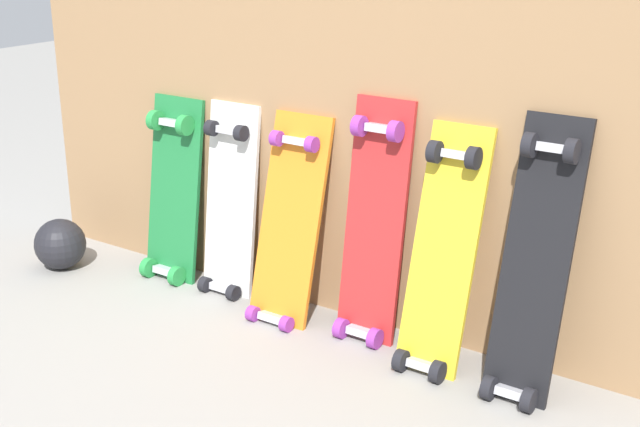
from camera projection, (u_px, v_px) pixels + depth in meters
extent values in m
plane|color=gray|center=(332.00, 317.00, 2.87)|extent=(12.00, 12.00, 0.00)
cube|color=#99724C|center=(346.00, 86.00, 2.68)|extent=(2.65, 0.04, 1.52)
cube|color=#1E7238|center=(174.00, 197.00, 3.12)|extent=(0.23, 0.12, 0.72)
cube|color=#B7B7BF|center=(166.00, 271.00, 3.16)|extent=(0.10, 0.04, 0.03)
cube|color=#B7B7BF|center=(173.00, 123.00, 3.04)|extent=(0.10, 0.04, 0.03)
cylinder|color=#268C3F|center=(149.00, 268.00, 3.18)|extent=(0.03, 0.07, 0.07)
cylinder|color=#268C3F|center=(177.00, 276.00, 3.10)|extent=(0.03, 0.07, 0.07)
cylinder|color=#268C3F|center=(156.00, 120.00, 3.07)|extent=(0.03, 0.07, 0.07)
cylinder|color=#268C3F|center=(185.00, 125.00, 2.99)|extent=(0.03, 0.07, 0.07)
cube|color=silver|center=(231.00, 209.00, 2.99)|extent=(0.21, 0.11, 0.73)
cube|color=#B7B7BF|center=(222.00, 287.00, 3.04)|extent=(0.09, 0.04, 0.03)
cube|color=#B7B7BF|center=(229.00, 130.00, 2.91)|extent=(0.09, 0.04, 0.03)
cylinder|color=black|center=(205.00, 284.00, 3.06)|extent=(0.03, 0.05, 0.05)
cylinder|color=black|center=(233.00, 293.00, 2.99)|extent=(0.03, 0.05, 0.05)
cylinder|color=black|center=(212.00, 128.00, 2.93)|extent=(0.03, 0.05, 0.05)
cylinder|color=black|center=(241.00, 133.00, 2.86)|extent=(0.03, 0.05, 0.05)
cube|color=orange|center=(289.00, 231.00, 2.80)|extent=(0.22, 0.20, 0.74)
cube|color=#B7B7BF|center=(273.00, 318.00, 2.82)|extent=(0.10, 0.04, 0.03)
cube|color=#B7B7BF|center=(297.00, 141.00, 2.75)|extent=(0.10, 0.04, 0.03)
cylinder|color=purple|center=(253.00, 313.00, 2.84)|extent=(0.03, 0.05, 0.05)
cylinder|color=purple|center=(286.00, 324.00, 2.77)|extent=(0.03, 0.05, 0.05)
cylinder|color=purple|center=(277.00, 138.00, 2.77)|extent=(0.03, 0.05, 0.05)
cylinder|color=purple|center=(312.00, 144.00, 2.70)|extent=(0.03, 0.05, 0.05)
cube|color=#B22626|center=(374.00, 231.00, 2.66)|extent=(0.20, 0.13, 0.81)
cube|color=#B7B7BF|center=(361.00, 332.00, 2.71)|extent=(0.09, 0.04, 0.03)
cube|color=#B7B7BF|center=(380.00, 128.00, 2.57)|extent=(0.09, 0.04, 0.03)
cylinder|color=purple|center=(341.00, 328.00, 2.72)|extent=(0.03, 0.06, 0.06)
cylinder|color=purple|center=(375.00, 339.00, 2.66)|extent=(0.03, 0.06, 0.06)
cylinder|color=purple|center=(359.00, 126.00, 2.59)|extent=(0.03, 0.06, 0.06)
cylinder|color=purple|center=(395.00, 131.00, 2.52)|extent=(0.03, 0.06, 0.06)
cube|color=gold|center=(443.00, 261.00, 2.50)|extent=(0.19, 0.22, 0.77)
cube|color=#B7B7BF|center=(422.00, 365.00, 2.51)|extent=(0.09, 0.04, 0.03)
cube|color=#B7B7BF|center=(456.00, 155.00, 2.44)|extent=(0.09, 0.04, 0.03)
cylinder|color=black|center=(401.00, 360.00, 2.53)|extent=(0.03, 0.06, 0.06)
cylinder|color=black|center=(438.00, 372.00, 2.46)|extent=(0.03, 0.06, 0.06)
cylinder|color=black|center=(435.00, 152.00, 2.46)|extent=(0.03, 0.06, 0.06)
cylinder|color=black|center=(474.00, 158.00, 2.39)|extent=(0.03, 0.06, 0.06)
cube|color=black|center=(535.00, 272.00, 2.34)|extent=(0.18, 0.22, 0.83)
cube|color=#B7B7BF|center=(511.00, 393.00, 2.36)|extent=(0.08, 0.04, 0.03)
cube|color=#B7B7BF|center=(553.00, 148.00, 2.27)|extent=(0.08, 0.04, 0.03)
cylinder|color=black|center=(489.00, 388.00, 2.38)|extent=(0.03, 0.07, 0.07)
cylinder|color=black|center=(529.00, 400.00, 2.32)|extent=(0.03, 0.07, 0.07)
cylinder|color=black|center=(530.00, 145.00, 2.29)|extent=(0.03, 0.07, 0.07)
cylinder|color=black|center=(572.00, 151.00, 2.23)|extent=(0.03, 0.07, 0.07)
sphere|color=black|center=(60.00, 244.00, 3.24)|extent=(0.19, 0.19, 0.19)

